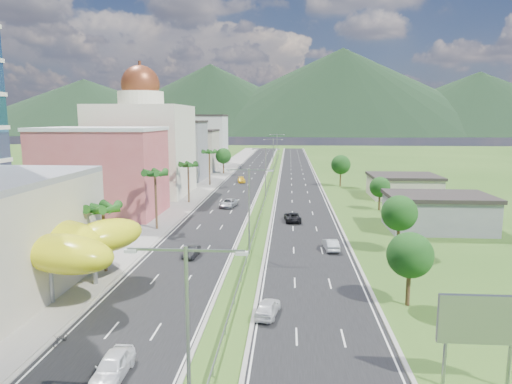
# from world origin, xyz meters

# --- Properties ---
(ground) EXTENTS (500.00, 500.00, 0.00)m
(ground) POSITION_xyz_m (0.00, 0.00, 0.00)
(ground) COLOR #2D5119
(ground) RESTS_ON ground
(road_left) EXTENTS (11.00, 260.00, 0.04)m
(road_left) POSITION_xyz_m (-7.50, 90.00, 0.02)
(road_left) COLOR black
(road_left) RESTS_ON ground
(road_right) EXTENTS (11.00, 260.00, 0.04)m
(road_right) POSITION_xyz_m (7.50, 90.00, 0.02)
(road_right) COLOR black
(road_right) RESTS_ON ground
(sidewalk_left) EXTENTS (7.00, 260.00, 0.12)m
(sidewalk_left) POSITION_xyz_m (-17.00, 90.00, 0.06)
(sidewalk_left) COLOR gray
(sidewalk_left) RESTS_ON ground
(median_guardrail) EXTENTS (0.10, 216.06, 0.76)m
(median_guardrail) POSITION_xyz_m (0.00, 71.99, 0.62)
(median_guardrail) COLOR gray
(median_guardrail) RESTS_ON ground
(streetlight_median_a) EXTENTS (6.04, 0.25, 11.00)m
(streetlight_median_a) POSITION_xyz_m (0.00, -25.00, 6.75)
(streetlight_median_a) COLOR gray
(streetlight_median_a) RESTS_ON ground
(streetlight_median_b) EXTENTS (6.04, 0.25, 11.00)m
(streetlight_median_b) POSITION_xyz_m (0.00, 10.00, 6.75)
(streetlight_median_b) COLOR gray
(streetlight_median_b) RESTS_ON ground
(streetlight_median_c) EXTENTS (6.04, 0.25, 11.00)m
(streetlight_median_c) POSITION_xyz_m (0.00, 50.00, 6.75)
(streetlight_median_c) COLOR gray
(streetlight_median_c) RESTS_ON ground
(streetlight_median_d) EXTENTS (6.04, 0.25, 11.00)m
(streetlight_median_d) POSITION_xyz_m (0.00, 95.00, 6.75)
(streetlight_median_d) COLOR gray
(streetlight_median_d) RESTS_ON ground
(streetlight_median_e) EXTENTS (6.04, 0.25, 11.00)m
(streetlight_median_e) POSITION_xyz_m (0.00, 140.00, 6.75)
(streetlight_median_e) COLOR gray
(streetlight_median_e) RESTS_ON ground
(lime_canopy) EXTENTS (18.00, 15.00, 7.40)m
(lime_canopy) POSITION_xyz_m (-20.00, -4.00, 4.99)
(lime_canopy) COLOR yellow
(lime_canopy) RESTS_ON ground
(pink_shophouse) EXTENTS (20.00, 15.00, 15.00)m
(pink_shophouse) POSITION_xyz_m (-28.00, 32.00, 7.50)
(pink_shophouse) COLOR #C24F52
(pink_shophouse) RESTS_ON ground
(domed_building) EXTENTS (20.00, 20.00, 28.70)m
(domed_building) POSITION_xyz_m (-28.00, 55.00, 11.35)
(domed_building) COLOR beige
(domed_building) RESTS_ON ground
(midrise_grey) EXTENTS (16.00, 15.00, 16.00)m
(midrise_grey) POSITION_xyz_m (-27.00, 80.00, 8.00)
(midrise_grey) COLOR gray
(midrise_grey) RESTS_ON ground
(midrise_beige) EXTENTS (16.00, 15.00, 13.00)m
(midrise_beige) POSITION_xyz_m (-27.00, 102.00, 6.50)
(midrise_beige) COLOR #ABA58D
(midrise_beige) RESTS_ON ground
(midrise_white) EXTENTS (16.00, 15.00, 18.00)m
(midrise_white) POSITION_xyz_m (-27.00, 125.00, 9.00)
(midrise_white) COLOR silver
(midrise_white) RESTS_ON ground
(billboard) EXTENTS (5.20, 0.35, 6.20)m
(billboard) POSITION_xyz_m (17.00, -18.00, 4.42)
(billboard) COLOR gray
(billboard) RESTS_ON ground
(shed_near) EXTENTS (15.00, 10.00, 5.00)m
(shed_near) POSITION_xyz_m (28.00, 25.00, 2.50)
(shed_near) COLOR gray
(shed_near) RESTS_ON ground
(shed_far) EXTENTS (14.00, 12.00, 4.40)m
(shed_far) POSITION_xyz_m (30.00, 55.00, 2.20)
(shed_far) COLOR #ABA58D
(shed_far) RESTS_ON ground
(palm_tree_b) EXTENTS (3.60, 3.60, 8.10)m
(palm_tree_b) POSITION_xyz_m (-15.50, 2.00, 7.06)
(palm_tree_b) COLOR #47301C
(palm_tree_b) RESTS_ON ground
(palm_tree_c) EXTENTS (3.60, 3.60, 9.60)m
(palm_tree_c) POSITION_xyz_m (-15.50, 22.00, 8.50)
(palm_tree_c) COLOR #47301C
(palm_tree_c) RESTS_ON ground
(palm_tree_d) EXTENTS (3.60, 3.60, 8.60)m
(palm_tree_d) POSITION_xyz_m (-15.50, 45.00, 7.54)
(palm_tree_d) COLOR #47301C
(palm_tree_d) RESTS_ON ground
(palm_tree_e) EXTENTS (3.60, 3.60, 9.40)m
(palm_tree_e) POSITION_xyz_m (-15.50, 70.00, 8.31)
(palm_tree_e) COLOR #47301C
(palm_tree_e) RESTS_ON ground
(leafy_tree_lfar) EXTENTS (4.90, 4.90, 8.05)m
(leafy_tree_lfar) POSITION_xyz_m (-15.50, 95.00, 5.58)
(leafy_tree_lfar) COLOR #47301C
(leafy_tree_lfar) RESTS_ON ground
(leafy_tree_ra) EXTENTS (4.20, 4.20, 6.90)m
(leafy_tree_ra) POSITION_xyz_m (16.00, -5.00, 4.78)
(leafy_tree_ra) COLOR #47301C
(leafy_tree_ra) RESTS_ON ground
(leafy_tree_rb) EXTENTS (4.55, 4.55, 7.47)m
(leafy_tree_rb) POSITION_xyz_m (19.00, 12.00, 5.18)
(leafy_tree_rb) COLOR #47301C
(leafy_tree_rb) RESTS_ON ground
(leafy_tree_rc) EXTENTS (3.85, 3.85, 6.33)m
(leafy_tree_rc) POSITION_xyz_m (22.00, 40.00, 4.37)
(leafy_tree_rc) COLOR #47301C
(leafy_tree_rc) RESTS_ON ground
(leafy_tree_rd) EXTENTS (4.90, 4.90, 8.05)m
(leafy_tree_rd) POSITION_xyz_m (18.00, 70.00, 5.58)
(leafy_tree_rd) COLOR #47301C
(leafy_tree_rd) RESTS_ON ground
(mountain_ridge) EXTENTS (860.00, 140.00, 90.00)m
(mountain_ridge) POSITION_xyz_m (60.00, 450.00, 0.00)
(mountain_ridge) COLOR black
(mountain_ridge) RESTS_ON ground
(car_white_near_left) EXTENTS (1.99, 4.78, 1.62)m
(car_white_near_left) POSITION_xyz_m (-6.59, -18.67, 0.85)
(car_white_near_left) COLOR white
(car_white_near_left) RESTS_ON road_left
(car_dark_left) EXTENTS (1.71, 4.00, 1.28)m
(car_dark_left) POSITION_xyz_m (-7.05, 8.20, 0.68)
(car_dark_left) COLOR black
(car_dark_left) RESTS_ON road_left
(car_silver_mid_left) EXTENTS (3.53, 6.01, 1.57)m
(car_silver_mid_left) POSITION_xyz_m (-6.74, 40.76, 0.83)
(car_silver_mid_left) COLOR #A7AAAE
(car_silver_mid_left) RESTS_ON road_left
(car_yellow_far_left) EXTENTS (2.71, 5.04, 1.39)m
(car_yellow_far_left) POSITION_xyz_m (-7.81, 75.48, 0.73)
(car_yellow_far_left) COLOR yellow
(car_yellow_far_left) RESTS_ON road_left
(car_white_near_right) EXTENTS (2.41, 4.51, 1.46)m
(car_white_near_right) POSITION_xyz_m (3.20, -8.29, 0.77)
(car_white_near_right) COLOR white
(car_white_near_right) RESTS_ON road_right
(car_silver_right) EXTENTS (2.01, 4.67, 1.50)m
(car_silver_right) POSITION_xyz_m (10.52, 12.43, 0.79)
(car_silver_right) COLOR #A7AAAE
(car_silver_right) RESTS_ON road_right
(car_dark_far_right) EXTENTS (3.03, 5.69, 1.52)m
(car_dark_far_right) POSITION_xyz_m (5.61, 29.09, 0.80)
(car_dark_far_right) COLOR black
(car_dark_far_right) RESTS_ON road_right
(motorcycle) EXTENTS (0.77, 1.74, 1.07)m
(motorcycle) POSITION_xyz_m (-12.30, -14.55, 0.58)
(motorcycle) COLOR black
(motorcycle) RESTS_ON road_left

